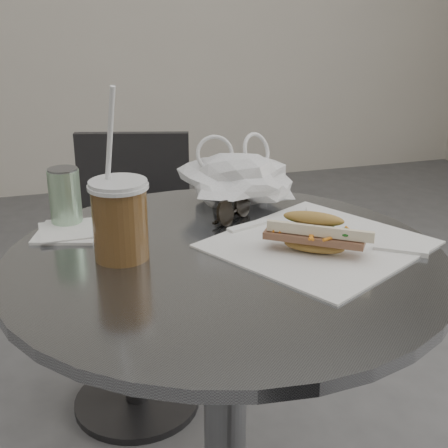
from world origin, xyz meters
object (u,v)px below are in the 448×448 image
object	(u,v)px
cafe_table	(225,390)
banh_mi	(314,233)
drink_can	(65,197)
chair_far	(133,292)
iced_coffee	(120,218)
sunglasses	(233,211)

from	to	relation	value
cafe_table	banh_mi	world-z (taller)	banh_mi
drink_can	banh_mi	bearing A→B (deg)	-33.09
chair_far	iced_coffee	xyz separation A→B (m)	(-0.10, -0.63, 0.46)
banh_mi	drink_can	bearing A→B (deg)	-177.62
chair_far	iced_coffee	bearing A→B (deg)	96.65
cafe_table	iced_coffee	size ratio (longest dim) A/B	2.62
cafe_table	sunglasses	world-z (taller)	sunglasses
chair_far	banh_mi	xyz separation A→B (m)	(0.22, -0.70, 0.43)
chair_far	banh_mi	bearing A→B (deg)	122.79
cafe_table	drink_can	size ratio (longest dim) A/B	6.72
banh_mi	iced_coffee	distance (m)	0.33
chair_far	drink_can	size ratio (longest dim) A/B	6.90
banh_mi	iced_coffee	size ratio (longest dim) A/B	0.74
banh_mi	sunglasses	bearing A→B (deg)	148.83
banh_mi	drink_can	world-z (taller)	drink_can
chair_far	iced_coffee	world-z (taller)	iced_coffee
cafe_table	iced_coffee	distance (m)	0.39
sunglasses	drink_can	distance (m)	0.32
cafe_table	drink_can	xyz separation A→B (m)	(-0.25, 0.23, 0.33)
chair_far	drink_can	xyz separation A→B (m)	(-0.18, -0.44, 0.45)
chair_far	sunglasses	world-z (taller)	sunglasses
banh_mi	sunglasses	xyz separation A→B (m)	(-0.08, 0.19, -0.02)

